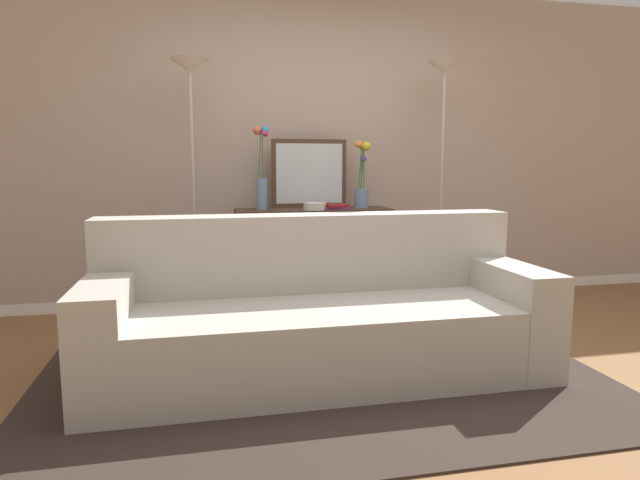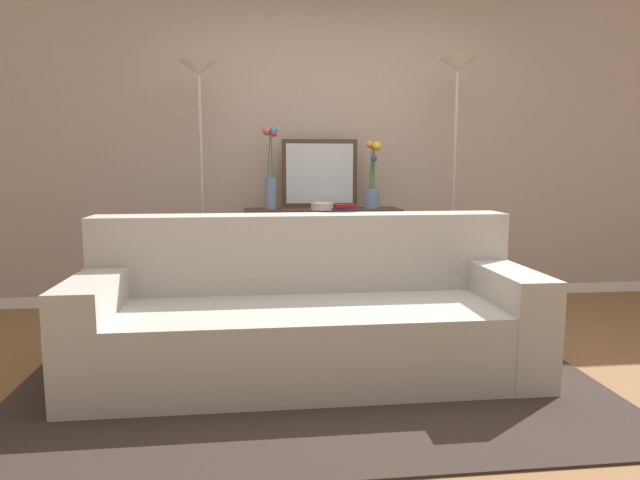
{
  "view_description": "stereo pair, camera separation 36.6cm",
  "coord_description": "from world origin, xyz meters",
  "px_view_note": "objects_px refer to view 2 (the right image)",
  "views": [
    {
      "loc": [
        -1.0,
        -2.64,
        1.17
      ],
      "look_at": [
        -0.23,
        0.91,
        0.67
      ],
      "focal_mm": 30.56,
      "sensor_mm": 36.0,
      "label": 1
    },
    {
      "loc": [
        -0.64,
        -2.7,
        1.17
      ],
      "look_at": [
        -0.23,
        0.91,
        0.67
      ],
      "focal_mm": 30.56,
      "sensor_mm": 36.0,
      "label": 2
    }
  ],
  "objects_px": {
    "floor_lamp_left": "(200,119)",
    "wall_mirror": "(320,174)",
    "vase_tall_flowers": "(270,175)",
    "vase_short_flowers": "(372,181)",
    "couch": "(307,318)",
    "book_stack": "(344,207)",
    "fruit_bowl": "(322,206)",
    "book_row_under_console": "(280,304)",
    "floor_lamp_right": "(456,115)",
    "console_table": "(322,241)"
  },
  "relations": [
    {
      "from": "floor_lamp_right",
      "to": "fruit_bowl",
      "type": "distance_m",
      "value": 1.27
    },
    {
      "from": "couch",
      "to": "book_row_under_console",
      "type": "distance_m",
      "value": 1.33
    },
    {
      "from": "book_stack",
      "to": "console_table",
      "type": "bearing_deg",
      "value": 146.25
    },
    {
      "from": "book_row_under_console",
      "to": "fruit_bowl",
      "type": "bearing_deg",
      "value": -18.28
    },
    {
      "from": "wall_mirror",
      "to": "vase_short_flowers",
      "type": "bearing_deg",
      "value": -13.88
    },
    {
      "from": "vase_tall_flowers",
      "to": "book_stack",
      "type": "distance_m",
      "value": 0.63
    },
    {
      "from": "console_table",
      "to": "floor_lamp_right",
      "type": "height_order",
      "value": "floor_lamp_right"
    },
    {
      "from": "floor_lamp_left",
      "to": "wall_mirror",
      "type": "bearing_deg",
      "value": 15.04
    },
    {
      "from": "console_table",
      "to": "vase_short_flowers",
      "type": "xyz_separation_m",
      "value": [
        0.41,
        0.05,
        0.48
      ]
    },
    {
      "from": "couch",
      "to": "vase_short_flowers",
      "type": "xyz_separation_m",
      "value": [
        0.65,
        1.35,
        0.74
      ]
    },
    {
      "from": "console_table",
      "to": "book_row_under_console",
      "type": "xyz_separation_m",
      "value": [
        -0.35,
        -0.0,
        -0.51
      ]
    },
    {
      "from": "vase_tall_flowers",
      "to": "book_stack",
      "type": "height_order",
      "value": "vase_tall_flowers"
    },
    {
      "from": "book_row_under_console",
      "to": "wall_mirror",
      "type": "bearing_deg",
      "value": 23.4
    },
    {
      "from": "wall_mirror",
      "to": "console_table",
      "type": "bearing_deg",
      "value": -88.56
    },
    {
      "from": "fruit_bowl",
      "to": "book_stack",
      "type": "distance_m",
      "value": 0.17
    },
    {
      "from": "console_table",
      "to": "vase_short_flowers",
      "type": "height_order",
      "value": "vase_short_flowers"
    },
    {
      "from": "floor_lamp_right",
      "to": "vase_tall_flowers",
      "type": "bearing_deg",
      "value": 174.6
    },
    {
      "from": "console_table",
      "to": "floor_lamp_left",
      "type": "bearing_deg",
      "value": -173.87
    },
    {
      "from": "floor_lamp_left",
      "to": "couch",
      "type": "bearing_deg",
      "value": -60.36
    },
    {
      "from": "vase_short_flowers",
      "to": "fruit_bowl",
      "type": "height_order",
      "value": "vase_short_flowers"
    },
    {
      "from": "book_stack",
      "to": "vase_tall_flowers",
      "type": "bearing_deg",
      "value": 165.71
    },
    {
      "from": "console_table",
      "to": "floor_lamp_right",
      "type": "distance_m",
      "value": 1.44
    },
    {
      "from": "wall_mirror",
      "to": "vase_tall_flowers",
      "type": "bearing_deg",
      "value": -164.65
    },
    {
      "from": "vase_tall_flowers",
      "to": "console_table",
      "type": "bearing_deg",
      "value": -5.3
    },
    {
      "from": "book_row_under_console",
      "to": "book_stack",
      "type": "bearing_deg",
      "value": -11.88
    },
    {
      "from": "floor_lamp_right",
      "to": "fruit_bowl",
      "type": "bearing_deg",
      "value": -179.4
    },
    {
      "from": "couch",
      "to": "fruit_bowl",
      "type": "height_order",
      "value": "fruit_bowl"
    },
    {
      "from": "fruit_bowl",
      "to": "book_stack",
      "type": "xyz_separation_m",
      "value": [
        0.17,
        0.0,
        -0.01
      ]
    },
    {
      "from": "floor_lamp_left",
      "to": "fruit_bowl",
      "type": "xyz_separation_m",
      "value": [
        0.91,
        -0.01,
        -0.66
      ]
    },
    {
      "from": "floor_lamp_left",
      "to": "book_row_under_console",
      "type": "bearing_deg",
      "value": 9.74
    },
    {
      "from": "vase_tall_flowers",
      "to": "vase_short_flowers",
      "type": "xyz_separation_m",
      "value": [
        0.82,
        0.01,
        -0.04
      ]
    },
    {
      "from": "console_table",
      "to": "book_row_under_console",
      "type": "bearing_deg",
      "value": -180.0
    },
    {
      "from": "floor_lamp_right",
      "to": "book_stack",
      "type": "distance_m",
      "value": 1.14
    },
    {
      "from": "vase_short_flowers",
      "to": "fruit_bowl",
      "type": "xyz_separation_m",
      "value": [
        -0.43,
        -0.16,
        -0.19
      ]
    },
    {
      "from": "floor_lamp_left",
      "to": "floor_lamp_right",
      "type": "xyz_separation_m",
      "value": [
        1.97,
        0.0,
        0.05
      ]
    },
    {
      "from": "vase_tall_flowers",
      "to": "vase_short_flowers",
      "type": "bearing_deg",
      "value": 0.53
    },
    {
      "from": "console_table",
      "to": "floor_lamp_right",
      "type": "relative_size",
      "value": 0.62
    },
    {
      "from": "vase_tall_flowers",
      "to": "floor_lamp_right",
      "type": "bearing_deg",
      "value": -5.4
    },
    {
      "from": "couch",
      "to": "floor_lamp_right",
      "type": "distance_m",
      "value": 2.16
    },
    {
      "from": "book_stack",
      "to": "floor_lamp_left",
      "type": "bearing_deg",
      "value": 179.63
    },
    {
      "from": "floor_lamp_right",
      "to": "wall_mirror",
      "type": "relative_size",
      "value": 3.22
    },
    {
      "from": "floor_lamp_right",
      "to": "vase_tall_flowers",
      "type": "xyz_separation_m",
      "value": [
        -1.45,
        0.14,
        -0.47
      ]
    },
    {
      "from": "console_table",
      "to": "book_row_under_console",
      "type": "relative_size",
      "value": 3.79
    },
    {
      "from": "couch",
      "to": "vase_tall_flowers",
      "type": "xyz_separation_m",
      "value": [
        -0.17,
        1.34,
        0.78
      ]
    },
    {
      "from": "floor_lamp_left",
      "to": "vase_tall_flowers",
      "type": "height_order",
      "value": "floor_lamp_left"
    },
    {
      "from": "console_table",
      "to": "vase_short_flowers",
      "type": "bearing_deg",
      "value": 6.27
    },
    {
      "from": "console_table",
      "to": "wall_mirror",
      "type": "distance_m",
      "value": 0.56
    },
    {
      "from": "vase_short_flowers",
      "to": "fruit_bowl",
      "type": "bearing_deg",
      "value": -159.89
    },
    {
      "from": "floor_lamp_left",
      "to": "book_row_under_console",
      "type": "height_order",
      "value": "floor_lamp_left"
    },
    {
      "from": "fruit_bowl",
      "to": "console_table",
      "type": "bearing_deg",
      "value": 83.56
    }
  ]
}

